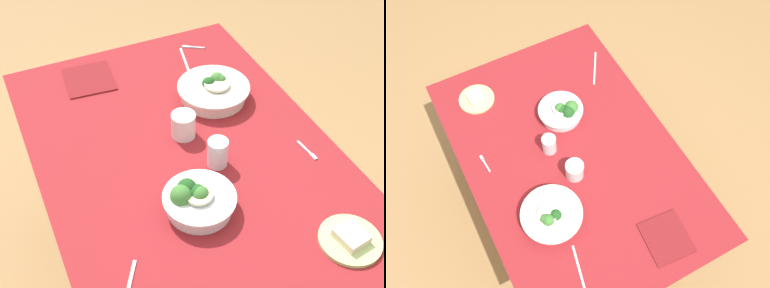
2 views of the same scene
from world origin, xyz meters
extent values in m
plane|color=#9E7547|center=(0.00, 0.00, 0.00)|extent=(6.00, 6.00, 0.00)
cube|color=maroon|center=(0.00, 0.00, 0.75)|extent=(1.40, 0.94, 0.01)
cube|color=#9E7547|center=(0.00, 0.00, 0.73)|extent=(1.36, 0.91, 0.02)
cylinder|color=#9E7547|center=(-0.59, -0.37, 0.36)|extent=(0.07, 0.07, 0.72)
cylinder|color=#9E7547|center=(0.59, -0.37, 0.36)|extent=(0.07, 0.07, 0.72)
cylinder|color=#9E7547|center=(0.59, 0.37, 0.36)|extent=(0.07, 0.07, 0.72)
cylinder|color=silver|center=(-0.23, 0.21, 0.77)|extent=(0.24, 0.24, 0.05)
cylinder|color=silver|center=(-0.23, 0.21, 0.80)|extent=(0.26, 0.26, 0.01)
sphere|color=#3D7A33|center=(-0.24, 0.24, 0.81)|extent=(0.04, 0.04, 0.04)
sphere|color=#1E511E|center=(-0.25, 0.20, 0.81)|extent=(0.05, 0.05, 0.05)
sphere|color=#3D7A33|center=(-0.25, 0.23, 0.81)|extent=(0.05, 0.05, 0.05)
cylinder|color=beige|center=(-0.22, 0.22, 0.82)|extent=(0.09, 0.09, 0.01)
cylinder|color=white|center=(0.22, -0.06, 0.77)|extent=(0.19, 0.19, 0.05)
cylinder|color=white|center=(0.22, -0.06, 0.80)|extent=(0.22, 0.22, 0.01)
sphere|color=#1E511E|center=(0.18, -0.08, 0.81)|extent=(0.06, 0.06, 0.06)
sphere|color=#3D7A33|center=(0.22, -0.06, 0.81)|extent=(0.06, 0.06, 0.06)
sphere|color=#1E511E|center=(0.21, -0.06, 0.81)|extent=(0.06, 0.06, 0.06)
sphere|color=#1E511E|center=(0.18, -0.10, 0.81)|extent=(0.04, 0.04, 0.04)
sphere|color=#3D7A33|center=(0.20, -0.11, 0.81)|extent=(0.07, 0.07, 0.07)
cylinder|color=beige|center=(0.22, -0.06, 0.82)|extent=(0.08, 0.08, 0.01)
cylinder|color=#B7D684|center=(0.50, 0.27, 0.76)|extent=(0.18, 0.18, 0.01)
cube|color=beige|center=(0.50, 0.27, 0.78)|extent=(0.09, 0.09, 0.03)
cylinder|color=silver|center=(0.08, 0.07, 0.80)|extent=(0.07, 0.07, 0.10)
cylinder|color=silver|center=(-0.09, 0.03, 0.79)|extent=(0.08, 0.08, 0.09)
cube|color=#B7B7BC|center=(0.13, 0.36, 0.75)|extent=(0.07, 0.01, 0.00)
cube|color=#B7B7BC|center=(0.18, 0.37, 0.75)|extent=(0.03, 0.02, 0.00)
cube|color=#B7B7BC|center=(-0.48, 0.21, 0.75)|extent=(0.21, 0.05, 0.00)
cube|color=#B7B7BC|center=(0.40, -0.35, 0.75)|extent=(0.19, 0.12, 0.00)
cube|color=maroon|center=(-0.53, -0.17, 0.75)|extent=(0.21, 0.20, 0.01)
camera|label=1|loc=(1.09, -0.48, 1.93)|focal=48.13mm
camera|label=2|loc=(-0.84, 0.41, 2.49)|focal=39.96mm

